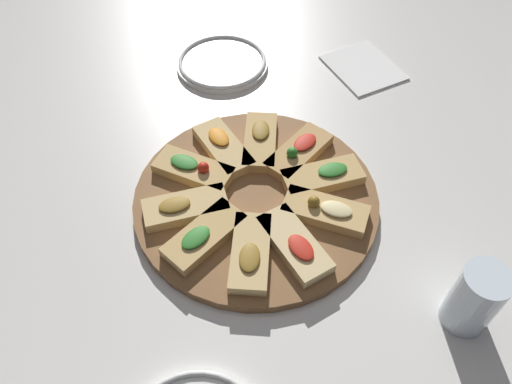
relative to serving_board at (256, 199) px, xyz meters
name	(u,v)px	position (x,y,z in m)	size (l,w,h in m)	color
ground_plane	(256,202)	(0.00, 0.00, -0.01)	(3.00, 3.00, 0.00)	silver
serving_board	(256,199)	(0.00, 0.00, 0.00)	(0.39, 0.39, 0.02)	brown
focaccia_slice_0	(325,211)	(-0.09, -0.07, 0.02)	(0.13, 0.13, 0.03)	tan
focaccia_slice_1	(323,176)	(-0.03, -0.11, 0.02)	(0.08, 0.14, 0.02)	tan
focaccia_slice_2	(299,152)	(0.04, -0.11, 0.02)	(0.10, 0.14, 0.03)	tan
focaccia_slice_3	(260,141)	(0.10, -0.06, 0.02)	(0.14, 0.12, 0.02)	tan
focaccia_slice_4	(222,148)	(0.11, 0.00, 0.02)	(0.13, 0.06, 0.02)	#DBB775
focaccia_slice_5	(193,169)	(0.09, 0.07, 0.02)	(0.14, 0.12, 0.03)	tan
focaccia_slice_6	(185,207)	(0.03, 0.11, 0.02)	(0.08, 0.14, 0.02)	#DBB775
focaccia_slice_7	(204,236)	(-0.03, 0.11, 0.02)	(0.09, 0.14, 0.02)	tan
focaccia_slice_8	(250,253)	(-0.09, 0.06, 0.02)	(0.14, 0.12, 0.02)	#DBB775
focaccia_slice_9	(296,243)	(-0.11, 0.00, 0.02)	(0.13, 0.06, 0.02)	#E5C689
plate_right	(222,63)	(0.35, -0.12, 0.00)	(0.19, 0.19, 0.02)	white
water_glass	(475,299)	(-0.31, -0.14, 0.05)	(0.06, 0.06, 0.11)	silver
napkin_stack	(363,67)	(0.20, -0.37, 0.00)	(0.15, 0.13, 0.01)	white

